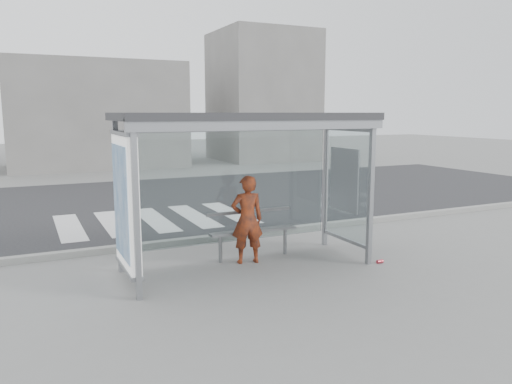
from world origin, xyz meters
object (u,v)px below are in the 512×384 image
at_px(person, 247,219).
at_px(soda_can, 380,261).
at_px(bus_shelter, 225,152).
at_px(bench, 253,230).

distance_m(person, soda_can, 2.45).
xyz_separation_m(bus_shelter, soda_can, (2.57, -0.83, -1.95)).
distance_m(bus_shelter, person, 1.31).
height_order(bus_shelter, bench, bus_shelter).
bearing_deg(bus_shelter, soda_can, -17.91).
relative_size(bus_shelter, soda_can, 34.96).
bearing_deg(person, bus_shelter, 33.55).
height_order(person, soda_can, person).
bearing_deg(soda_can, bus_shelter, 162.09).
height_order(bus_shelter, soda_can, bus_shelter).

